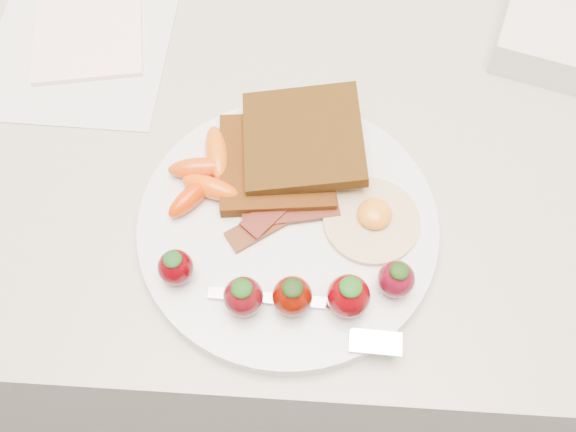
{
  "coord_description": "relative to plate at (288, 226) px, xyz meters",
  "views": [
    {
      "loc": [
        0.0,
        1.29,
        1.43
      ],
      "look_at": [
        -0.01,
        1.55,
        0.93
      ],
      "focal_mm": 40.0,
      "sensor_mm": 36.0,
      "label": 1
    }
  ],
  "objects": [
    {
      "name": "notepad",
      "position": [
        -0.23,
        0.24,
        -0.0
      ],
      "size": [
        0.14,
        0.18,
        0.01
      ],
      "primitive_type": "cube",
      "rotation": [
        0.0,
        0.0,
        0.18
      ],
      "color": "#FFD4D8",
      "rests_on": "paper_sheet"
    },
    {
      "name": "bacon_strips",
      "position": [
        -0.01,
        0.01,
        0.01
      ],
      "size": [
        0.1,
        0.09,
        0.01
      ],
      "color": "black",
      "rests_on": "plate"
    },
    {
      "name": "counter",
      "position": [
        0.01,
        0.15,
        -0.46
      ],
      "size": [
        2.0,
        0.6,
        0.9
      ],
      "primitive_type": "cube",
      "color": "gray",
      "rests_on": "ground"
    },
    {
      "name": "baby_carrots",
      "position": [
        -0.08,
        0.04,
        0.02
      ],
      "size": [
        0.07,
        0.11,
        0.02
      ],
      "color": "#C53F09",
      "rests_on": "plate"
    },
    {
      "name": "plate",
      "position": [
        0.0,
        0.0,
        0.0
      ],
      "size": [
        0.27,
        0.27,
        0.02
      ],
      "primitive_type": "cylinder",
      "color": "silver",
      "rests_on": "counter"
    },
    {
      "name": "toast_lower",
      "position": [
        -0.01,
        0.06,
        0.02
      ],
      "size": [
        0.11,
        0.11,
        0.01
      ],
      "primitive_type": "cube",
      "rotation": [
        0.0,
        0.0,
        0.11
      ],
      "color": "black",
      "rests_on": "plate"
    },
    {
      "name": "fried_egg",
      "position": [
        0.07,
        0.0,
        0.01
      ],
      "size": [
        0.11,
        0.11,
        0.02
      ],
      "color": "beige",
      "rests_on": "plate"
    },
    {
      "name": "fork",
      "position": [
        0.03,
        -0.09,
        0.01
      ],
      "size": [
        0.16,
        0.05,
        0.0
      ],
      "color": "#B2BDCB",
      "rests_on": "plate"
    },
    {
      "name": "paper_sheet",
      "position": [
        -0.24,
        0.23,
        -0.01
      ],
      "size": [
        0.2,
        0.26,
        0.0
      ],
      "primitive_type": "cube",
      "rotation": [
        0.0,
        0.0,
        -0.02
      ],
      "color": "silver",
      "rests_on": "counter"
    },
    {
      "name": "strawberries",
      "position": [
        0.01,
        -0.07,
        0.03
      ],
      "size": [
        0.21,
        0.06,
        0.04
      ],
      "color": "#490005",
      "rests_on": "plate"
    },
    {
      "name": "toast_upper",
      "position": [
        0.01,
        0.08,
        0.03
      ],
      "size": [
        0.12,
        0.12,
        0.03
      ],
      "primitive_type": "cube",
      "rotation": [
        0.0,
        -0.1,
        0.12
      ],
      "color": "black",
      "rests_on": "toast_lower"
    }
  ]
}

